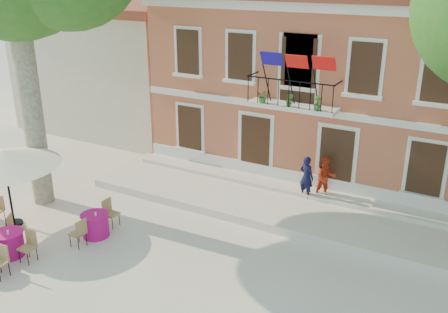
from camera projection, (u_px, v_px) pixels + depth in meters
ground at (157, 251)px, 15.17m from camera, size 90.00×90.00×0.00m
main_building at (332, 76)px, 21.07m from camera, size 13.50×9.59×7.50m
neighbor_west at (133, 62)px, 27.32m from camera, size 9.40×9.40×6.40m
terrace at (276, 205)px, 17.80m from camera, size 14.00×3.40×0.30m
patio_umbrella at (3, 159)px, 15.93m from camera, size 3.55×3.55×2.64m
pedestrian_navy at (306, 177)px, 17.78m from camera, size 0.66×0.53×1.57m
pedestrian_orange at (326, 178)px, 17.75m from camera, size 0.95×0.92×1.55m
cafe_table_0 at (9, 243)px, 14.83m from camera, size 1.65×1.87×0.95m
cafe_table_3 at (95, 224)px, 15.91m from camera, size 0.90×1.93×0.95m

